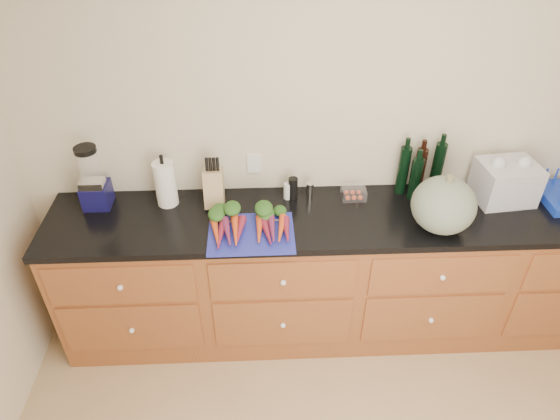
{
  "coord_description": "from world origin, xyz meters",
  "views": [
    {
      "loc": [
        -0.55,
        -1.0,
        2.71
      ],
      "look_at": [
        -0.46,
        1.2,
        1.06
      ],
      "focal_mm": 32.0,
      "sensor_mm": 36.0,
      "label": 1
    }
  ],
  "objects_px": {
    "cutting_board": "(251,234)",
    "paper_towel": "(165,184)",
    "tomato_box": "(354,193)",
    "squash": "(444,205)",
    "carrots": "(251,223)",
    "blender_appliance": "(93,181)",
    "knife_block": "(214,188)"
  },
  "relations": [
    {
      "from": "blender_appliance",
      "to": "tomato_box",
      "type": "relative_size",
      "value": 2.75
    },
    {
      "from": "squash",
      "to": "knife_block",
      "type": "xyz_separation_m",
      "value": [
        -1.27,
        0.29,
        -0.04
      ]
    },
    {
      "from": "cutting_board",
      "to": "squash",
      "type": "height_order",
      "value": "squash"
    },
    {
      "from": "cutting_board",
      "to": "squash",
      "type": "relative_size",
      "value": 1.35
    },
    {
      "from": "carrots",
      "to": "paper_towel",
      "type": "bearing_deg",
      "value": 151.82
    },
    {
      "from": "cutting_board",
      "to": "knife_block",
      "type": "xyz_separation_m",
      "value": [
        -0.22,
        0.3,
        0.11
      ]
    },
    {
      "from": "blender_appliance",
      "to": "paper_towel",
      "type": "relative_size",
      "value": 1.41
    },
    {
      "from": "carrots",
      "to": "knife_block",
      "type": "relative_size",
      "value": 2.05
    },
    {
      "from": "knife_block",
      "to": "paper_towel",
      "type": "bearing_deg",
      "value": 175.95
    },
    {
      "from": "blender_appliance",
      "to": "knife_block",
      "type": "relative_size",
      "value": 1.74
    },
    {
      "from": "squash",
      "to": "paper_towel",
      "type": "distance_m",
      "value": 1.58
    },
    {
      "from": "cutting_board",
      "to": "tomato_box",
      "type": "distance_m",
      "value": 0.7
    },
    {
      "from": "blender_appliance",
      "to": "squash",
      "type": "bearing_deg",
      "value": -8.76
    },
    {
      "from": "cutting_board",
      "to": "knife_block",
      "type": "distance_m",
      "value": 0.39
    },
    {
      "from": "cutting_board",
      "to": "carrots",
      "type": "relative_size",
      "value": 1.02
    },
    {
      "from": "squash",
      "to": "paper_towel",
      "type": "relative_size",
      "value": 1.26
    },
    {
      "from": "cutting_board",
      "to": "paper_towel",
      "type": "distance_m",
      "value": 0.61
    },
    {
      "from": "carrots",
      "to": "paper_towel",
      "type": "distance_m",
      "value": 0.58
    },
    {
      "from": "cutting_board",
      "to": "tomato_box",
      "type": "xyz_separation_m",
      "value": [
        0.62,
        0.33,
        0.03
      ]
    },
    {
      "from": "cutting_board",
      "to": "blender_appliance",
      "type": "bearing_deg",
      "value": 160.77
    },
    {
      "from": "knife_block",
      "to": "tomato_box",
      "type": "distance_m",
      "value": 0.84
    },
    {
      "from": "squash",
      "to": "blender_appliance",
      "type": "height_order",
      "value": "blender_appliance"
    },
    {
      "from": "paper_towel",
      "to": "tomato_box",
      "type": "distance_m",
      "value": 1.13
    },
    {
      "from": "knife_block",
      "to": "blender_appliance",
      "type": "bearing_deg",
      "value": 178.52
    },
    {
      "from": "paper_towel",
      "to": "tomato_box",
      "type": "bearing_deg",
      "value": 0.51
    },
    {
      "from": "knife_block",
      "to": "tomato_box",
      "type": "height_order",
      "value": "knife_block"
    },
    {
      "from": "tomato_box",
      "to": "paper_towel",
      "type": "bearing_deg",
      "value": -179.49
    },
    {
      "from": "cutting_board",
      "to": "blender_appliance",
      "type": "xyz_separation_m",
      "value": [
        -0.91,
        0.32,
        0.17
      ]
    },
    {
      "from": "cutting_board",
      "to": "paper_towel",
      "type": "relative_size",
      "value": 1.7
    },
    {
      "from": "paper_towel",
      "to": "tomato_box",
      "type": "height_order",
      "value": "paper_towel"
    },
    {
      "from": "cutting_board",
      "to": "knife_block",
      "type": "relative_size",
      "value": 2.09
    },
    {
      "from": "blender_appliance",
      "to": "carrots",
      "type": "bearing_deg",
      "value": -16.24
    }
  ]
}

